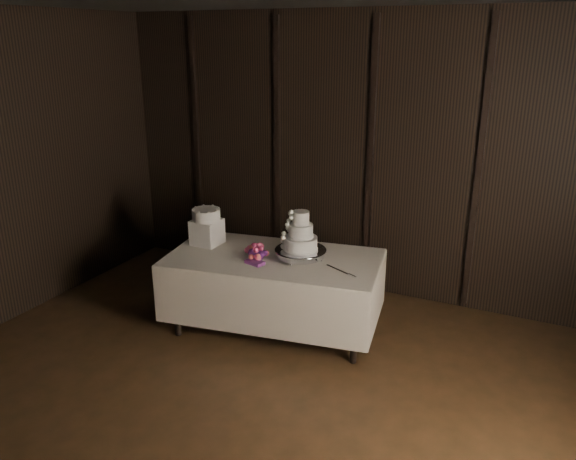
{
  "coord_description": "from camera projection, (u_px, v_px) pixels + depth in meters",
  "views": [
    {
      "loc": [
        1.77,
        -2.15,
        2.72
      ],
      "look_at": [
        -0.35,
        2.2,
        1.05
      ],
      "focal_mm": 35.0,
      "sensor_mm": 36.0,
      "label": 1
    }
  ],
  "objects": [
    {
      "name": "box_pedestal",
      "position": [
        207.0,
        232.0,
        5.57
      ],
      "size": [
        0.27,
        0.27,
        0.25
      ],
      "primitive_type": "cube",
      "rotation": [
        0.0,
        0.0,
        -0.03
      ],
      "color": "white",
      "rests_on": "display_table"
    },
    {
      "name": "cake_knife",
      "position": [
        337.0,
        270.0,
        4.97
      ],
      "size": [
        0.34,
        0.18,
        0.01
      ],
      "primitive_type": "cube",
      "rotation": [
        0.0,
        0.0,
        -0.45
      ],
      "color": "silver",
      "rests_on": "display_table"
    },
    {
      "name": "display_table",
      "position": [
        274.0,
        290.0,
        5.38
      ],
      "size": [
        2.13,
        1.35,
        0.76
      ],
      "rotation": [
        0.0,
        0.0,
        0.16
      ],
      "color": "white",
      "rests_on": "ground"
    },
    {
      "name": "small_cake",
      "position": [
        206.0,
        215.0,
        5.51
      ],
      "size": [
        0.35,
        0.35,
        0.11
      ],
      "primitive_type": "cylinder",
      "rotation": [
        0.0,
        0.0,
        0.3
      ],
      "color": "white",
      "rests_on": "box_pedestal"
    },
    {
      "name": "cake_stand",
      "position": [
        300.0,
        254.0,
        5.22
      ],
      "size": [
        0.62,
        0.62,
        0.09
      ],
      "primitive_type": "cylinder",
      "rotation": [
        0.0,
        0.0,
        -0.34
      ],
      "color": "silver",
      "rests_on": "display_table"
    },
    {
      "name": "bouquet",
      "position": [
        256.0,
        252.0,
        5.21
      ],
      "size": [
        0.37,
        0.44,
        0.18
      ],
      "primitive_type": null,
      "rotation": [
        0.0,
        0.0,
        -0.25
      ],
      "color": "#E0567B",
      "rests_on": "display_table"
    },
    {
      "name": "wedding_cake",
      "position": [
        297.0,
        235.0,
        5.15
      ],
      "size": [
        0.36,
        0.31,
        0.37
      ],
      "rotation": [
        0.0,
        0.0,
        0.38
      ],
      "color": "white",
      "rests_on": "cake_stand"
    },
    {
      "name": "room",
      "position": [
        165.0,
        281.0,
        2.95
      ],
      "size": [
        6.08,
        7.08,
        3.08
      ],
      "color": "black",
      "rests_on": "ground"
    }
  ]
}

